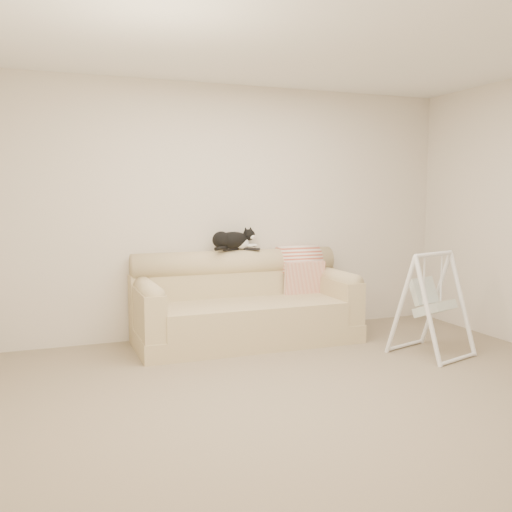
{
  "coord_description": "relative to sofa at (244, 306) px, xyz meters",
  "views": [
    {
      "loc": [
        -1.86,
        -3.71,
        1.49
      ],
      "look_at": [
        0.03,
        1.27,
        0.9
      ],
      "focal_mm": 40.0,
      "sensor_mm": 36.0,
      "label": 1
    }
  ],
  "objects": [
    {
      "name": "remote_a",
      "position": [
        -0.05,
        0.25,
        0.56
      ],
      "size": [
        0.18,
        0.12,
        0.03
      ],
      "color": "black",
      "rests_on": "sofa"
    },
    {
      "name": "remote_b",
      "position": [
        0.16,
        0.22,
        0.56
      ],
      "size": [
        0.17,
        0.12,
        0.02
      ],
      "color": "black",
      "rests_on": "sofa"
    },
    {
      "name": "baby_swing",
      "position": [
        1.45,
        -1.07,
        0.13
      ],
      "size": [
        0.74,
        0.76,
        0.96
      ],
      "color": "white",
      "rests_on": "ground"
    },
    {
      "name": "room_shell",
      "position": [
        -0.03,
        -1.62,
        1.18
      ],
      "size": [
        5.04,
        4.04,
        2.6
      ],
      "color": "beige",
      "rests_on": "ground"
    },
    {
      "name": "ground_plane",
      "position": [
        -0.03,
        -1.62,
        -0.35
      ],
      "size": [
        5.0,
        5.0,
        0.0
      ],
      "primitive_type": "plane",
      "color": "#776953",
      "rests_on": "ground"
    },
    {
      "name": "throw_blanket",
      "position": [
        0.71,
        0.23,
        0.37
      ],
      "size": [
        0.45,
        0.38,
        0.58
      ],
      "color": "#BD4C32",
      "rests_on": "sofa"
    },
    {
      "name": "sofa",
      "position": [
        0.0,
        0.0,
        0.0
      ],
      "size": [
        2.2,
        0.93,
        0.9
      ],
      "color": "tan",
      "rests_on": "ground"
    },
    {
      "name": "tuxedo_cat",
      "position": [
        -0.04,
        0.23,
        0.66
      ],
      "size": [
        0.55,
        0.39,
        0.23
      ],
      "color": "black",
      "rests_on": "sofa"
    }
  ]
}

